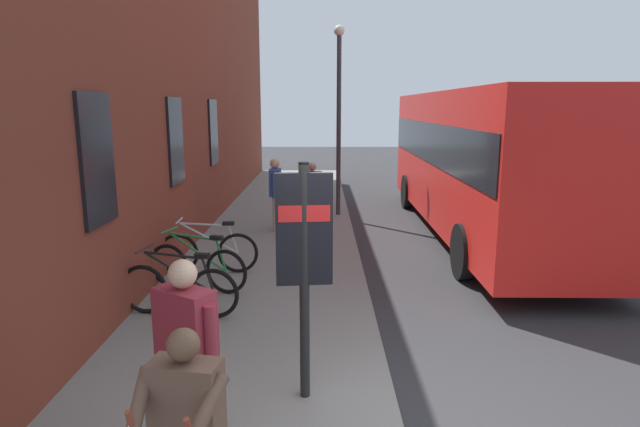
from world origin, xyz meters
The scene contains 13 objects.
ground centered at (6.00, -1.00, 0.00)m, with size 60.00×60.00×0.00m, color #2D2D30.
sidewalk_pavement centered at (8.00, 1.75, 0.06)m, with size 24.00×3.50×0.12m, color gray.
station_facade centered at (8.99, 3.80, 3.89)m, with size 22.00×0.65×7.78m.
bicycle_beside_lamp centered at (2.68, 2.77, 0.51)m, with size 0.49×1.76×0.97m.
bicycle_by_door centered at (3.74, 2.75, 0.51)m, with size 0.68×1.70×0.97m.
bicycle_under_window centered at (4.63, 2.76, 0.51)m, with size 0.48×1.77×0.97m.
transit_info_sign centered at (0.57, 0.93, 1.72)m, with size 0.14×0.56×2.40m.
city_bus centered at (8.02, -3.00, 1.92)m, with size 10.53×2.74×3.35m.
pedestrian_near_bus centered at (8.69, 0.99, 1.06)m, with size 0.39×0.55×1.55m.
pedestrian_by_facade centered at (-0.40, 1.86, 1.18)m, with size 0.48×0.57×1.74m.
pedestrian_crossing_street centered at (7.92, 1.85, 1.17)m, with size 0.65×0.26×1.72m.
tourist_with_hotdogs centered at (-1.36, 1.63, 1.09)m, with size 0.61×0.60×1.57m.
street_lamp centered at (9.84, 0.30, 3.08)m, with size 0.28×0.28×4.96m.
Camera 1 is at (-4.37, 0.77, 3.03)m, focal length 29.62 mm.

